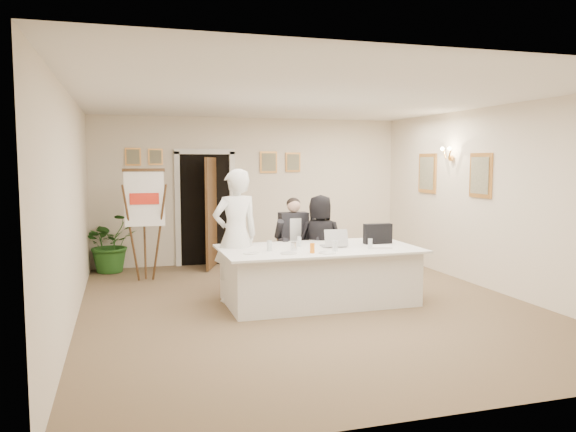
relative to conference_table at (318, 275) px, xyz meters
The scene contains 28 objects.
floor 0.45m from the conference_table, 149.83° to the right, with size 7.00×7.00×0.00m, color brown.
ceiling 2.42m from the conference_table, 149.83° to the right, with size 6.00×7.00×0.02m, color white.
wall_back 3.54m from the conference_table, 93.26° to the left, with size 6.00×0.10×2.80m, color white.
wall_front 3.75m from the conference_table, 93.05° to the right, with size 6.00×0.10×2.80m, color white.
wall_left 3.35m from the conference_table, behind, with size 0.10×7.00×2.80m, color white.
wall_right 2.98m from the conference_table, ahead, with size 0.10×7.00×2.80m, color white.
doorway 3.45m from the conference_table, 108.53° to the left, with size 1.14×0.86×2.20m.
pictures_back_wall 3.79m from the conference_table, 106.47° to the left, with size 3.40×0.06×0.80m, color #DB994B, non-canonical shape.
pictures_right_wall 3.28m from the conference_table, 21.39° to the left, with size 0.06×2.20×0.80m, color #DB994B, non-canonical shape.
wall_sconce 3.38m from the conference_table, 21.89° to the left, with size 0.20×0.30×0.24m, color gold, non-canonical shape.
conference_table is the anchor object (origin of this frame).
seated_man 1.13m from the conference_table, 91.02° to the left, with size 0.61×0.65×1.42m, color black, non-canonical shape.
flip_chart 3.12m from the conference_table, 137.12° to the left, with size 0.63×0.41×1.81m.
standing_man 1.28m from the conference_table, 160.45° to the left, with size 0.68×0.45×1.87m, color white.
standing_woman 0.91m from the conference_table, 68.69° to the left, with size 0.71×0.46×1.46m, color black.
potted_palm 4.18m from the conference_table, 132.41° to the left, with size 0.94×0.82×1.05m, color #23551C.
laptop 0.57m from the conference_table, ahead, with size 0.33×0.35×0.28m, color #B7BABC, non-canonical shape.
laptop_bag 1.09m from the conference_table, ahead, with size 0.42×0.11×0.29m, color black.
paper_stack 0.94m from the conference_table, 19.13° to the right, with size 0.30×0.21×0.03m, color white.
plate_left 1.12m from the conference_table, 166.16° to the right, with size 0.21×0.21×0.01m, color white.
plate_mid 0.78m from the conference_table, 144.41° to the right, with size 0.22×0.22×0.01m, color white.
plate_near 0.63m from the conference_table, 96.51° to the right, with size 0.23×0.23×0.01m, color white.
glass_a 0.86m from the conference_table, behind, with size 0.07×0.07×0.14m, color silver.
glass_b 0.59m from the conference_table, 74.30° to the right, with size 0.07×0.07×0.14m, color silver.
glass_c 0.84m from the conference_table, 25.39° to the right, with size 0.06×0.06×0.14m, color silver.
glass_d 0.53m from the conference_table, 143.68° to the left, with size 0.06×0.06×0.14m, color silver.
oj_glass 0.66m from the conference_table, 119.48° to the right, with size 0.06×0.06×0.13m, color orange.
steel_jug 0.61m from the conference_table, 162.29° to the right, with size 0.09×0.09×0.11m, color silver.
Camera 1 is at (-2.41, -7.17, 1.98)m, focal length 35.00 mm.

